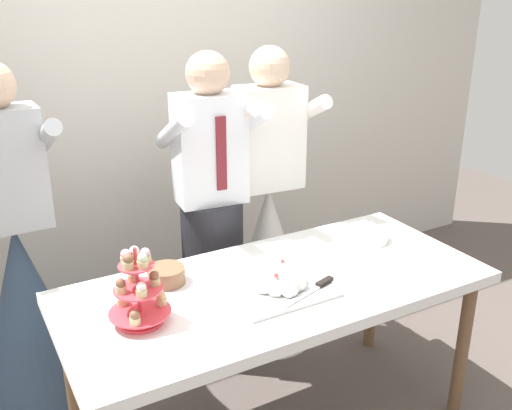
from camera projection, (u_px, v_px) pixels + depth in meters
The scene contains 9 objects.
rear_wall at pixel (152, 75), 3.34m from camera, with size 5.20×0.10×2.90m, color beige.
dessert_table at pixel (277, 298), 2.46m from camera, with size 1.80×0.80×0.78m.
cupcake_stand at pixel (138, 291), 2.10m from camera, with size 0.23×0.23×0.31m.
main_cake_tray at pixel (280, 282), 2.34m from camera, with size 0.43×0.31×0.12m.
plate_stack at pixel (369, 236), 2.82m from camera, with size 0.19×0.19×0.04m.
round_cake at pixel (166, 277), 2.40m from camera, with size 0.24×0.24×0.08m.
person_groom at pixel (212, 232), 2.99m from camera, with size 0.50×0.53×1.66m.
person_bride at pixel (268, 243), 3.25m from camera, with size 0.56×0.56×1.66m.
person_guest at pixel (24, 293), 2.74m from camera, with size 0.56×0.56×1.66m.
Camera 1 is at (-1.13, -1.84, 1.95)m, focal length 40.74 mm.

